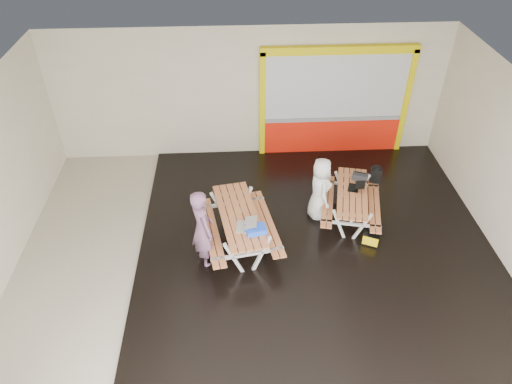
{
  "coord_description": "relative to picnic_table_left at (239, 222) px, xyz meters",
  "views": [
    {
      "loc": [
        -0.44,
        -7.02,
        7.14
      ],
      "look_at": [
        0.0,
        0.9,
        1.0
      ],
      "focal_mm": 33.17,
      "sensor_mm": 36.0,
      "label": 1
    }
  ],
  "objects": [
    {
      "name": "room",
      "position": [
        0.38,
        -0.36,
        1.1
      ],
      "size": [
        10.02,
        8.02,
        3.52
      ],
      "color": "#BDB3A0",
      "rests_on": "ground"
    },
    {
      "name": "deck",
      "position": [
        1.63,
        -0.36,
        -0.63
      ],
      "size": [
        7.5,
        7.98,
        0.05
      ],
      "primitive_type": "cube",
      "color": "black",
      "rests_on": "room"
    },
    {
      "name": "kiosk",
      "position": [
        2.58,
        3.57,
        0.79
      ],
      "size": [
        3.88,
        0.16,
        3.0
      ],
      "color": "#F91F0B",
      "rests_on": "room"
    },
    {
      "name": "picnic_table_left",
      "position": [
        0.0,
        0.0,
        0.0
      ],
      "size": [
        1.81,
        2.36,
        0.86
      ],
      "color": "#D57D4A",
      "rests_on": "deck"
    },
    {
      "name": "picnic_table_right",
      "position": [
        2.53,
        0.73,
        -0.08
      ],
      "size": [
        1.64,
        2.1,
        0.75
      ],
      "color": "#D57D4A",
      "rests_on": "deck"
    },
    {
      "name": "person_left",
      "position": [
        -0.73,
        -0.45,
        0.24
      ],
      "size": [
        0.67,
        0.78,
        1.81
      ],
      "primitive_type": "imported",
      "rotation": [
        0.0,
        0.0,
        2.01
      ],
      "color": "#754F6A",
      "rests_on": "deck"
    },
    {
      "name": "person_right",
      "position": [
        1.82,
        0.84,
        0.14
      ],
      "size": [
        0.58,
        0.8,
        1.53
      ],
      "primitive_type": "imported",
      "rotation": [
        0.0,
        0.0,
        1.7
      ],
      "color": "white",
      "rests_on": "deck"
    },
    {
      "name": "laptop_left",
      "position": [
        0.13,
        -0.4,
        0.26
      ],
      "size": [
        0.44,
        0.41,
        0.17
      ],
      "color": "silver",
      "rests_on": "picnic_table_left"
    },
    {
      "name": "laptop_right",
      "position": [
        2.63,
        0.86,
        0.15
      ],
      "size": [
        0.44,
        0.41,
        0.15
      ],
      "color": "black",
      "rests_on": "picnic_table_right"
    },
    {
      "name": "blue_pouch",
      "position": [
        0.32,
        -0.54,
        0.26
      ],
      "size": [
        0.43,
        0.34,
        0.11
      ],
      "primitive_type": "cube",
      "rotation": [
        0.0,
        0.0,
        0.19
      ],
      "color": "blue",
      "rests_on": "picnic_table_left"
    },
    {
      "name": "toolbox",
      "position": [
        2.8,
        1.19,
        0.18
      ],
      "size": [
        0.38,
        0.29,
        0.2
      ],
      "color": "black",
      "rests_on": "picnic_table_right"
    },
    {
      "name": "backpack",
      "position": [
        3.25,
        1.46,
        0.04
      ],
      "size": [
        0.29,
        0.23,
        0.43
      ],
      "color": "black",
      "rests_on": "picnic_table_right"
    },
    {
      "name": "dark_case",
      "position": [
        2.09,
        0.92,
        -0.53
      ],
      "size": [
        0.44,
        0.37,
        0.14
      ],
      "primitive_type": "cube",
      "rotation": [
        0.0,
        0.0,
        -0.27
      ],
      "color": "black",
      "rests_on": "deck"
    },
    {
      "name": "fluke_bag",
      "position": [
        2.8,
        -0.18,
        -0.46
      ],
      "size": [
        0.4,
        0.35,
        0.29
      ],
      "color": "black",
      "rests_on": "deck"
    }
  ]
}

